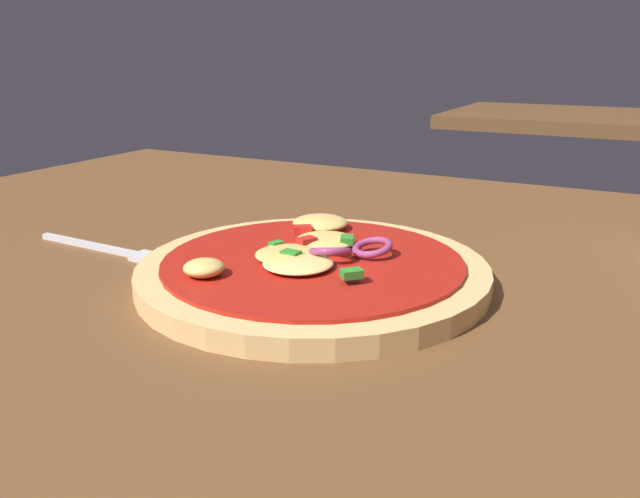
# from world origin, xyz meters

# --- Properties ---
(dining_table) EXTENTS (1.16, 0.85, 0.03)m
(dining_table) POSITION_xyz_m (0.00, 0.00, 0.02)
(dining_table) COLOR brown
(dining_table) RESTS_ON ground
(pizza) EXTENTS (0.26, 0.26, 0.03)m
(pizza) POSITION_xyz_m (-0.01, -0.03, 0.04)
(pizza) COLOR tan
(pizza) RESTS_ON dining_table
(fork) EXTENTS (0.17, 0.02, 0.01)m
(fork) POSITION_xyz_m (-0.19, -0.05, 0.04)
(fork) COLOR silver
(fork) RESTS_ON dining_table
(background_table) EXTENTS (0.75, 0.50, 0.03)m
(background_table) POSITION_xyz_m (0.06, 1.47, 0.02)
(background_table) COLOR brown
(background_table) RESTS_ON ground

